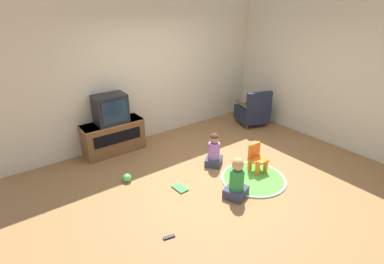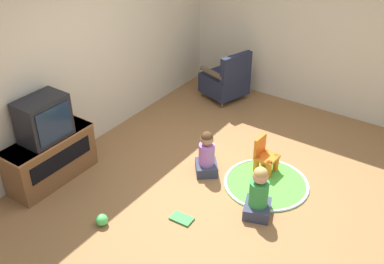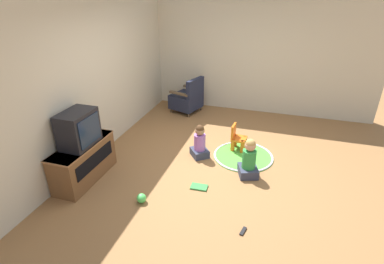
% 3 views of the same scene
% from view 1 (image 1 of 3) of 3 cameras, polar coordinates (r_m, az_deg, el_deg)
% --- Properties ---
extents(ground_plane, '(30.00, 30.00, 0.00)m').
position_cam_1_polar(ground_plane, '(5.10, 4.28, -8.31)').
color(ground_plane, olive).
extents(wall_back, '(5.83, 0.12, 2.73)m').
position_cam_1_polar(wall_back, '(6.16, -9.10, 11.07)').
color(wall_back, beige).
rests_on(wall_back, ground_plane).
extents(wall_right, '(0.12, 5.18, 2.73)m').
position_cam_1_polar(wall_right, '(6.44, 26.57, 9.41)').
color(wall_right, beige).
rests_on(wall_right, ground_plane).
extents(tv_cabinet, '(1.16, 0.44, 0.61)m').
position_cam_1_polar(tv_cabinet, '(5.90, -14.71, -0.86)').
color(tv_cabinet, brown).
rests_on(tv_cabinet, ground_plane).
extents(television, '(0.58, 0.40, 0.54)m').
position_cam_1_polar(television, '(5.68, -15.25, 4.24)').
color(television, black).
rests_on(television, tv_cabinet).
extents(black_armchair, '(0.78, 0.78, 0.85)m').
position_cam_1_polar(black_armchair, '(7.09, 11.56, 3.87)').
color(black_armchair, brown).
rests_on(black_armchair, ground_plane).
extents(yellow_kid_chair, '(0.29, 0.28, 0.49)m').
position_cam_1_polar(yellow_kid_chair, '(5.24, 12.28, -5.38)').
color(yellow_kid_chair, orange).
rests_on(yellow_kid_chair, ground_plane).
extents(play_mat, '(1.07, 1.07, 0.04)m').
position_cam_1_polar(play_mat, '(5.09, 11.60, -8.73)').
color(play_mat, green).
rests_on(play_mat, ground_plane).
extents(child_watching_left, '(0.41, 0.39, 0.65)m').
position_cam_1_polar(child_watching_left, '(4.51, 8.52, -9.06)').
color(child_watching_left, '#33384C').
rests_on(child_watching_left, ground_plane).
extents(child_watching_center, '(0.41, 0.41, 0.61)m').
position_cam_1_polar(child_watching_center, '(5.29, 4.21, -3.71)').
color(child_watching_center, '#33384C').
rests_on(child_watching_center, ground_plane).
extents(toy_ball, '(0.14, 0.14, 0.14)m').
position_cam_1_polar(toy_ball, '(5.02, -12.25, -8.52)').
color(toy_ball, '#4CCC59').
rests_on(toy_ball, ground_plane).
extents(book, '(0.17, 0.26, 0.02)m').
position_cam_1_polar(book, '(4.77, -2.30, -10.63)').
color(book, '#337F3D').
rests_on(book, ground_plane).
extents(remote_control, '(0.16, 0.08, 0.02)m').
position_cam_1_polar(remote_control, '(3.97, -4.40, -19.32)').
color(remote_control, black).
rests_on(remote_control, ground_plane).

